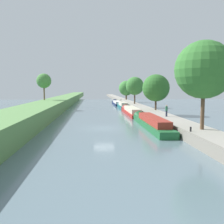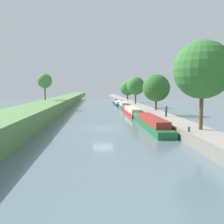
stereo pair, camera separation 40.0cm
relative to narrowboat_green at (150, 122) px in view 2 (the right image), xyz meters
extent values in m
plane|color=slate|center=(-6.00, -0.36, -0.63)|extent=(160.00, 160.00, 0.00)
cube|color=#5B894C|center=(-16.45, -0.36, 0.49)|extent=(6.01, 260.00, 2.25)
cube|color=gray|center=(3.12, -0.36, -0.15)|extent=(3.36, 260.00, 0.96)
cube|color=gray|center=(1.32, -0.36, -0.13)|extent=(0.25, 260.00, 1.01)
cube|color=#1E6033|center=(0.00, -0.59, -0.25)|extent=(1.97, 15.37, 0.76)
cube|color=maroon|center=(0.00, -1.36, 0.51)|extent=(1.61, 10.76, 0.76)
cone|color=#1E6033|center=(0.00, 7.69, -0.25)|extent=(1.87, 1.18, 1.87)
cube|color=maroon|center=(-0.07, 15.97, -0.33)|extent=(2.05, 15.20, 0.60)
cube|color=beige|center=(-0.07, 15.21, 0.36)|extent=(1.68, 10.64, 0.80)
cone|color=maroon|center=(-0.07, 24.19, -0.33)|extent=(1.95, 1.23, 1.95)
cube|color=#195B60|center=(-0.02, 30.61, -0.27)|extent=(1.82, 9.70, 0.73)
cube|color=beige|center=(-0.02, 30.13, 0.48)|extent=(1.50, 6.79, 0.78)
cone|color=#195B60|center=(-0.02, 36.01, -0.27)|extent=(1.73, 1.09, 1.73)
cube|color=#141E42|center=(-0.22, 43.53, -0.35)|extent=(2.11, 13.94, 0.56)
cube|color=silver|center=(-0.22, 42.83, 0.21)|extent=(1.73, 9.76, 0.56)
cone|color=#141E42|center=(-0.22, 51.13, -0.35)|extent=(2.01, 1.27, 2.01)
cylinder|color=brown|center=(3.36, -7.84, 2.47)|extent=(0.37, 0.37, 4.28)
sphere|color=#33702D|center=(3.36, -7.84, 6.16)|extent=(5.63, 5.63, 5.63)
cylinder|color=#4C3828|center=(4.20, 14.29, 1.68)|extent=(0.35, 0.35, 2.69)
sphere|color=#2D6628|center=(4.20, 14.29, 4.40)|extent=(4.99, 4.99, 4.99)
cylinder|color=#4C3828|center=(3.30, 32.79, 1.97)|extent=(0.36, 0.36, 3.29)
sphere|color=#387533|center=(3.30, 32.79, 4.89)|extent=(4.63, 4.63, 4.63)
cylinder|color=brown|center=(4.13, 55.90, 1.61)|extent=(0.52, 0.52, 2.55)
sphere|color=#3D7F38|center=(4.13, 55.90, 4.30)|extent=(5.16, 5.16, 5.16)
cylinder|color=brown|center=(-18.54, 27.44, 3.35)|extent=(0.32, 0.32, 3.46)
sphere|color=#47843D|center=(-18.54, 27.44, 6.00)|extent=(3.34, 3.34, 3.34)
cylinder|color=#282D42|center=(3.07, 3.42, 0.74)|extent=(0.26, 0.26, 0.82)
cylinder|color=#286647|center=(3.07, 3.42, 1.46)|extent=(0.34, 0.34, 0.62)
sphere|color=tan|center=(3.07, 3.42, 1.88)|extent=(0.22, 0.22, 0.22)
cylinder|color=black|center=(1.74, -9.05, 0.56)|extent=(0.16, 0.16, 0.45)
cylinder|color=black|center=(1.74, 51.07, 0.56)|extent=(0.16, 0.16, 0.45)
camera|label=1|loc=(-7.33, -31.92, 4.42)|focal=40.79mm
camera|label=2|loc=(-6.93, -31.95, 4.42)|focal=40.79mm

